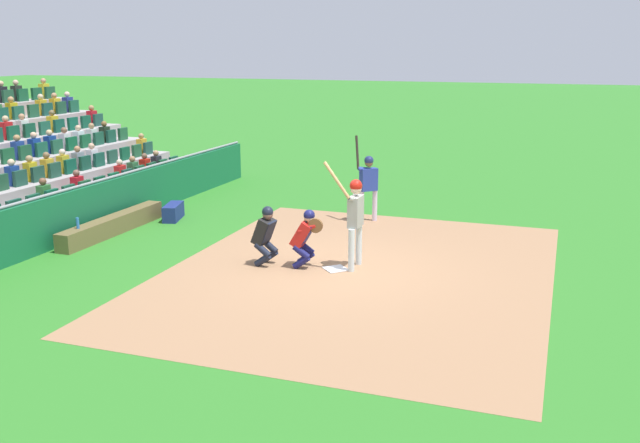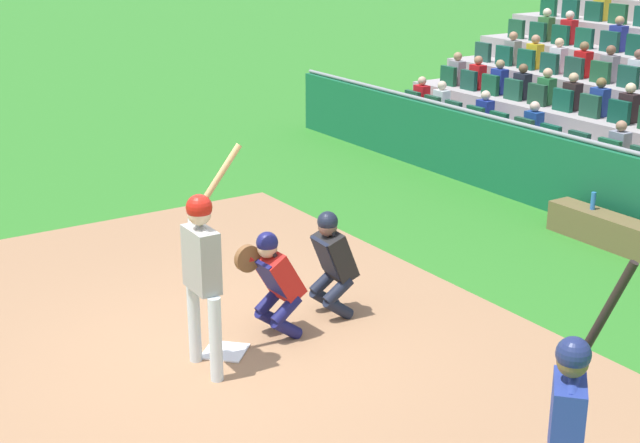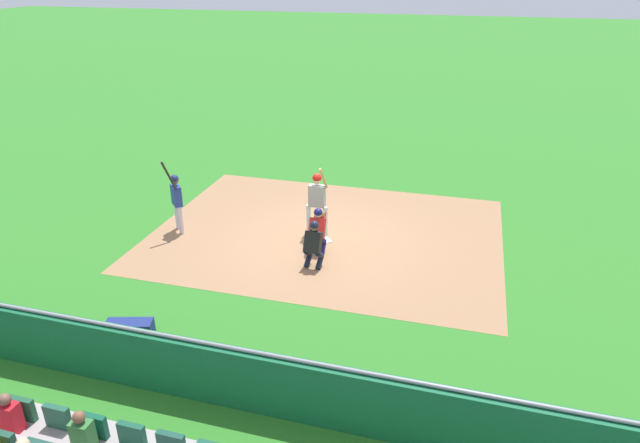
{
  "view_description": "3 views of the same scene",
  "coord_description": "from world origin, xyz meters",
  "px_view_note": "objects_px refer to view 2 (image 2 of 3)",
  "views": [
    {
      "loc": [
        13.19,
        4.43,
        4.51
      ],
      "look_at": [
        0.53,
        -0.16,
        1.14
      ],
      "focal_mm": 39.4,
      "sensor_mm": 36.0,
      "label": 1
    },
    {
      "loc": [
        -7.9,
        3.87,
        4.4
      ],
      "look_at": [
        -0.07,
        -1.16,
        1.29
      ],
      "focal_mm": 50.91,
      "sensor_mm": 36.0,
      "label": 2
    },
    {
      "loc": [
        3.79,
        -13.55,
        7.14
      ],
      "look_at": [
        0.22,
        -0.99,
        1.07
      ],
      "focal_mm": 31.07,
      "sensor_mm": 36.0,
      "label": 3
    }
  ],
  "objects_px": {
    "home_plate_marker": "(225,351)",
    "water_bottle_on_bench": "(593,201)",
    "catcher_crouching": "(274,277)",
    "home_plate_umpire": "(332,259)",
    "on_deck_batter": "(567,424)",
    "batter_at_plate": "(202,262)"
  },
  "relations": [
    {
      "from": "home_plate_umpire",
      "to": "on_deck_batter",
      "type": "xyz_separation_m",
      "value": [
        -4.4,
        0.96,
        0.39
      ]
    },
    {
      "from": "batter_at_plate",
      "to": "home_plate_umpire",
      "type": "height_order",
      "value": "batter_at_plate"
    },
    {
      "from": "home_plate_umpire",
      "to": "water_bottle_on_bench",
      "type": "bearing_deg",
      "value": -87.32
    },
    {
      "from": "catcher_crouching",
      "to": "batter_at_plate",
      "type": "bearing_deg",
      "value": 106.93
    },
    {
      "from": "home_plate_marker",
      "to": "on_deck_batter",
      "type": "height_order",
      "value": "on_deck_batter"
    },
    {
      "from": "home_plate_umpire",
      "to": "water_bottle_on_bench",
      "type": "relative_size",
      "value": 5.08
    },
    {
      "from": "water_bottle_on_bench",
      "to": "on_deck_batter",
      "type": "distance_m",
      "value": 7.27
    },
    {
      "from": "batter_at_plate",
      "to": "home_plate_umpire",
      "type": "distance_m",
      "value": 1.94
    },
    {
      "from": "home_plate_marker",
      "to": "on_deck_batter",
      "type": "distance_m",
      "value": 4.38
    },
    {
      "from": "on_deck_batter",
      "to": "home_plate_marker",
      "type": "bearing_deg",
      "value": 7.23
    },
    {
      "from": "catcher_crouching",
      "to": "on_deck_batter",
      "type": "relative_size",
      "value": 0.56
    },
    {
      "from": "home_plate_marker",
      "to": "water_bottle_on_bench",
      "type": "bearing_deg",
      "value": -86.18
    },
    {
      "from": "batter_at_plate",
      "to": "on_deck_batter",
      "type": "xyz_separation_m",
      "value": [
        -3.97,
        -0.87,
        -0.1
      ]
    },
    {
      "from": "batter_at_plate",
      "to": "water_bottle_on_bench",
      "type": "relative_size",
      "value": 8.87
    },
    {
      "from": "catcher_crouching",
      "to": "home_plate_umpire",
      "type": "bearing_deg",
      "value": -81.16
    },
    {
      "from": "batter_at_plate",
      "to": "home_plate_marker",
      "type": "bearing_deg",
      "value": -54.4
    },
    {
      "from": "catcher_crouching",
      "to": "on_deck_batter",
      "type": "distance_m",
      "value": 4.29
    },
    {
      "from": "home_plate_marker",
      "to": "home_plate_umpire",
      "type": "bearing_deg",
      "value": -82.66
    },
    {
      "from": "water_bottle_on_bench",
      "to": "home_plate_umpire",
      "type": "bearing_deg",
      "value": 92.68
    },
    {
      "from": "batter_at_plate",
      "to": "home_plate_umpire",
      "type": "xyz_separation_m",
      "value": [
        0.43,
        -1.83,
        -0.48
      ]
    },
    {
      "from": "on_deck_batter",
      "to": "home_plate_umpire",
      "type": "bearing_deg",
      "value": -12.31
    },
    {
      "from": "home_plate_umpire",
      "to": "on_deck_batter",
      "type": "height_order",
      "value": "on_deck_batter"
    }
  ]
}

